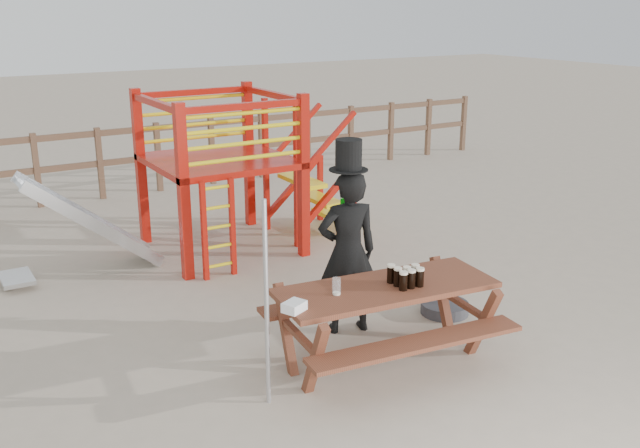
{
  "coord_description": "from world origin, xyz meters",
  "views": [
    {
      "loc": [
        -3.36,
        -4.83,
        3.16
      ],
      "look_at": [
        0.04,
        0.8,
        1.11
      ],
      "focal_mm": 40.0,
      "sensor_mm": 36.0,
      "label": 1
    }
  ],
  "objects": [
    {
      "name": "paper_bag",
      "position": [
        -0.79,
        -0.17,
        0.8
      ],
      "size": [
        0.22,
        0.2,
        0.08
      ],
      "primitive_type": "cube",
      "rotation": [
        0.0,
        0.0,
        0.42
      ],
      "color": "white",
      "rests_on": "picnic_table"
    },
    {
      "name": "metal_pole",
      "position": [
        -1.04,
        -0.17,
        0.87
      ],
      "size": [
        0.04,
        0.04,
        1.74
      ],
      "primitive_type": "cylinder",
      "color": "#B2B2B7",
      "rests_on": "ground"
    },
    {
      "name": "ground",
      "position": [
        0.0,
        0.0,
        0.0
      ],
      "size": [
        60.0,
        60.0,
        0.0
      ],
      "primitive_type": "plane",
      "color": "tan",
      "rests_on": "ground"
    },
    {
      "name": "empty_glasses",
      "position": [
        -0.31,
        -0.06,
        0.83
      ],
      "size": [
        0.07,
        0.07,
        0.15
      ],
      "color": "silver",
      "rests_on": "picnic_table"
    },
    {
      "name": "stout_pints",
      "position": [
        0.32,
        -0.21,
        0.85
      ],
      "size": [
        0.27,
        0.28,
        0.17
      ],
      "color": "black",
      "rests_on": "picnic_table"
    },
    {
      "name": "parasol_base",
      "position": [
        1.37,
        0.44,
        0.06
      ],
      "size": [
        0.51,
        0.51,
        0.22
      ],
      "color": "#353439",
      "rests_on": "ground"
    },
    {
      "name": "playground_fort",
      "position": [
        0.12,
        3.58,
        1.07
      ],
      "size": [
        4.71,
        1.84,
        2.1
      ],
      "color": "#AC150B",
      "rests_on": "ground"
    },
    {
      "name": "back_fence",
      "position": [
        0.0,
        7.0,
        0.74
      ],
      "size": [
        15.09,
        0.09,
        1.2
      ],
      "color": "brown",
      "rests_on": "ground"
    },
    {
      "name": "picnic_table",
      "position": [
        0.17,
        -0.11,
        0.48
      ],
      "size": [
        2.11,
        1.57,
        0.76
      ],
      "rotation": [
        0.0,
        0.0,
        -0.11
      ],
      "color": "brown",
      "rests_on": "ground"
    },
    {
      "name": "man_with_hat",
      "position": [
        0.26,
        0.65,
        0.87
      ],
      "size": [
        0.68,
        0.53,
        1.95
      ],
      "rotation": [
        0.0,
        0.0,
        2.89
      ],
      "color": "black",
      "rests_on": "ground"
    }
  ]
}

